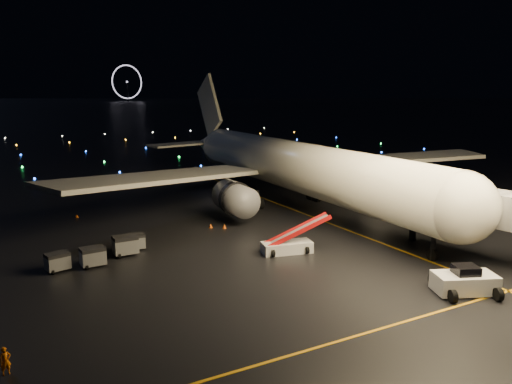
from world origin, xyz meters
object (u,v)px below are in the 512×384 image
at_px(baggage_cart_0, 135,242).
at_px(baggage_cart_2, 93,257).
at_px(belt_loader, 287,236).
at_px(baggage_cart_1, 125,246).
at_px(airliner, 281,137).
at_px(pushback_tug, 465,279).
at_px(crew_a, 5,361).
at_px(crew_c, 133,241).
at_px(baggage_cart_3, 58,262).

height_order(baggage_cart_0, baggage_cart_2, baggage_cart_2).
distance_m(belt_loader, baggage_cart_1, 15.42).
relative_size(airliner, pushback_tug, 13.90).
xyz_separation_m(crew_a, baggage_cart_2, (7.61, 15.51, 0.07)).
distance_m(crew_a, baggage_cart_2, 17.27).
xyz_separation_m(pushback_tug, belt_loader, (-6.86, 14.87, 0.61)).
relative_size(belt_loader, baggage_cart_1, 3.20).
bearing_deg(baggage_cart_2, belt_loader, -20.16).
relative_size(airliner, baggage_cart_0, 34.97).
bearing_deg(crew_c, belt_loader, 33.41).
height_order(pushback_tug, baggage_cart_1, pushback_tug).
relative_size(crew_c, baggage_cart_3, 0.81).
distance_m(belt_loader, crew_c, 15.25).
distance_m(airliner, crew_c, 27.77).
height_order(belt_loader, crew_c, belt_loader).
bearing_deg(baggage_cart_3, belt_loader, -27.82).
distance_m(crew_a, baggage_cart_1, 20.42).
bearing_deg(crew_c, pushback_tug, 16.79).
bearing_deg(crew_c, airliner, 91.94).
bearing_deg(pushback_tug, baggage_cart_3, 166.09).
bearing_deg(baggage_cart_2, crew_c, 32.99).
distance_m(belt_loader, baggage_cart_3, 20.79).
relative_size(pushback_tug, crew_c, 2.99).
relative_size(belt_loader, crew_a, 4.37).
height_order(belt_loader, crew_a, belt_loader).
bearing_deg(baggage_cart_3, baggage_cart_0, 6.50).
bearing_deg(baggage_cart_0, crew_c, 109.91).
height_order(belt_loader, baggage_cart_0, belt_loader).
height_order(crew_a, baggage_cart_0, crew_a).
xyz_separation_m(belt_loader, crew_a, (-24.79, -10.52, -0.91)).
relative_size(pushback_tug, crew_a, 2.87).
xyz_separation_m(airliner, crew_a, (-36.00, -30.18, -8.33)).
distance_m(baggage_cart_0, baggage_cart_1, 1.74).
bearing_deg(baggage_cart_3, crew_c, 9.48).
bearing_deg(baggage_cart_3, airliner, 11.57).
distance_m(pushback_tug, belt_loader, 16.38).
xyz_separation_m(baggage_cart_0, baggage_cart_3, (-7.48, -2.67, 0.03)).
distance_m(pushback_tug, crew_c, 30.37).
bearing_deg(baggage_cart_1, baggage_cart_3, -167.34).
xyz_separation_m(airliner, baggage_cart_0, (-23.82, -11.73, -8.35)).
relative_size(pushback_tug, belt_loader, 0.66).
xyz_separation_m(belt_loader, baggage_cart_1, (-13.85, 6.73, -0.77)).
bearing_deg(pushback_tug, crew_a, -164.98).
xyz_separation_m(pushback_tug, crew_c, (-19.59, 23.20, -0.33)).
bearing_deg(crew_a, belt_loader, 9.55).
distance_m(crew_a, crew_c, 22.38).
distance_m(airliner, pushback_tug, 35.72).
distance_m(baggage_cart_0, baggage_cart_2, 5.43).
relative_size(crew_c, baggage_cart_0, 0.84).
height_order(airliner, crew_a, airliner).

